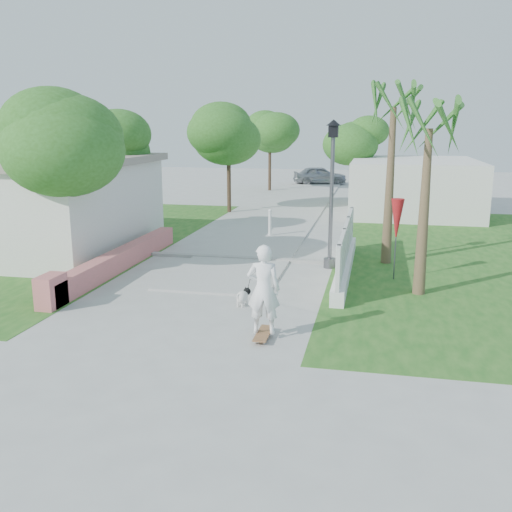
% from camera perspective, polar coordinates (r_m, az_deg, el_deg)
% --- Properties ---
extents(ground, '(90.00, 90.00, 0.00)m').
position_cam_1_polar(ground, '(13.04, -7.61, -6.32)').
color(ground, '#B7B7B2').
rests_on(ground, ground).
extents(path_strip, '(3.20, 36.00, 0.06)m').
position_cam_1_polar(path_strip, '(32.14, 4.32, 5.35)').
color(path_strip, '#B7B7B2').
rests_on(path_strip, ground).
extents(curb, '(6.50, 0.25, 0.10)m').
position_cam_1_polar(curb, '(18.56, -1.48, -0.20)').
color(curb, '#999993').
rests_on(curb, ground).
extents(grass_left, '(8.00, 20.00, 0.01)m').
position_cam_1_polar(grass_left, '(22.95, -17.54, 1.64)').
color(grass_left, '#1F591C').
rests_on(grass_left, ground).
extents(grass_right, '(8.00, 20.00, 0.01)m').
position_cam_1_polar(grass_right, '(20.23, 19.59, 0.01)').
color(grass_right, '#1F591C').
rests_on(grass_right, ground).
extents(pink_wall, '(0.45, 8.20, 0.80)m').
position_cam_1_polar(pink_wall, '(17.34, -14.06, -0.65)').
color(pink_wall, '#D86E71').
rests_on(pink_wall, ground).
extents(house_left, '(8.40, 7.40, 3.23)m').
position_cam_1_polar(house_left, '(21.56, -22.75, 4.92)').
color(house_left, silver).
rests_on(house_left, ground).
extents(lattice_fence, '(0.35, 7.00, 1.50)m').
position_cam_1_polar(lattice_fence, '(17.01, 8.94, 0.13)').
color(lattice_fence, white).
rests_on(lattice_fence, ground).
extents(building_right, '(6.00, 8.00, 2.60)m').
position_cam_1_polar(building_right, '(29.78, 15.43, 6.78)').
color(building_right, silver).
rests_on(building_right, ground).
extents(street_lamp, '(0.44, 0.44, 4.44)m').
position_cam_1_polar(street_lamp, '(17.22, 7.58, 6.68)').
color(street_lamp, '#59595E').
rests_on(street_lamp, ground).
extents(bollard, '(0.14, 0.14, 1.09)m').
position_cam_1_polar(bollard, '(22.25, 1.40, 3.41)').
color(bollard, white).
rests_on(bollard, ground).
extents(patio_umbrella, '(0.36, 0.36, 2.30)m').
position_cam_1_polar(patio_umbrella, '(16.29, 13.90, 3.43)').
color(patio_umbrella, '#59595E').
rests_on(patio_umbrella, ground).
extents(tree_left_near, '(3.60, 3.60, 5.28)m').
position_cam_1_polar(tree_left_near, '(16.95, -19.23, 10.72)').
color(tree_left_near, '#4C3826').
rests_on(tree_left_near, ground).
extents(tree_left_mid, '(3.20, 3.20, 4.85)m').
position_cam_1_polar(tree_left_mid, '(22.28, -14.08, 10.58)').
color(tree_left_mid, '#4C3826').
rests_on(tree_left_mid, ground).
extents(tree_path_left, '(3.40, 3.40, 5.23)m').
position_cam_1_polar(tree_path_left, '(28.48, -2.75, 12.04)').
color(tree_path_left, '#4C3826').
rests_on(tree_path_left, ground).
extents(tree_path_right, '(3.00, 3.00, 4.79)m').
position_cam_1_polar(tree_path_right, '(31.58, 10.34, 11.35)').
color(tree_path_right, '#4C3826').
rests_on(tree_path_right, ground).
extents(tree_path_far, '(3.20, 3.20, 5.17)m').
position_cam_1_polar(tree_path_far, '(38.20, 1.42, 12.29)').
color(tree_path_far, '#4C3826').
rests_on(tree_path_far, ground).
extents(palm_far, '(1.80, 1.80, 5.30)m').
position_cam_1_polar(palm_far, '(18.08, 13.56, 13.27)').
color(palm_far, brown).
rests_on(palm_far, ground).
extents(palm_near, '(1.80, 1.80, 4.70)m').
position_cam_1_polar(palm_near, '(14.83, 16.89, 11.16)').
color(palm_near, brown).
rests_on(palm_near, ground).
extents(skateboarder, '(1.27, 2.71, 1.97)m').
position_cam_1_polar(skateboarder, '(12.41, -0.43, -2.99)').
color(skateboarder, '#99633D').
rests_on(skateboarder, ground).
extents(dog, '(0.41, 0.60, 0.43)m').
position_cam_1_polar(dog, '(13.84, -1.30, -4.05)').
color(dog, silver).
rests_on(dog, ground).
extents(parked_car, '(4.14, 2.46, 1.32)m').
position_cam_1_polar(parked_car, '(42.57, 6.40, 8.03)').
color(parked_car, '#A8AAB0').
rests_on(parked_car, ground).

